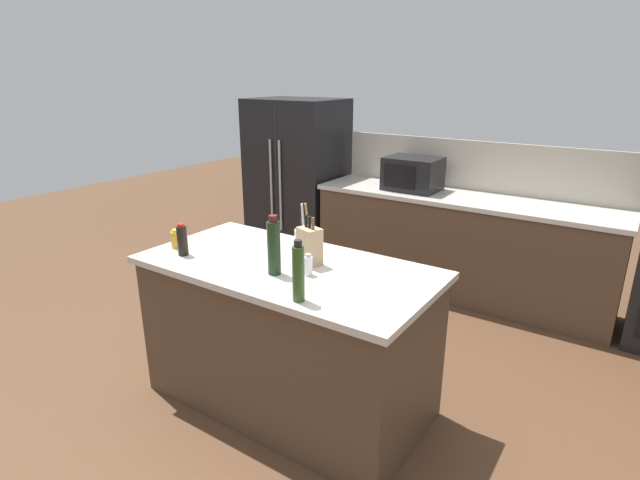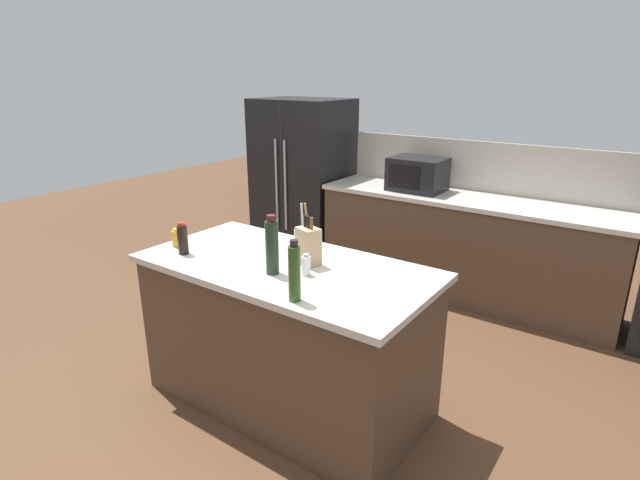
{
  "view_description": "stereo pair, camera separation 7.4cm",
  "coord_description": "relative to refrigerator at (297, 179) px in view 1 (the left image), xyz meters",
  "views": [
    {
      "loc": [
        1.68,
        -2.13,
        2.0
      ],
      "look_at": [
        0.0,
        0.35,
        0.99
      ],
      "focal_mm": 28.0,
      "sensor_mm": 36.0,
      "label": 1
    },
    {
      "loc": [
        1.74,
        -2.09,
        2.0
      ],
      "look_at": [
        0.0,
        0.35,
        0.99
      ],
      "focal_mm": 28.0,
      "sensor_mm": 36.0,
      "label": 2
    }
  ],
  "objects": [
    {
      "name": "knife_block",
      "position": [
        1.71,
        -2.17,
        0.19
      ],
      "size": [
        0.15,
        0.14,
        0.29
      ],
      "rotation": [
        0.0,
        0.0,
        -0.32
      ],
      "color": "tan",
      "rests_on": "kitchen_island"
    },
    {
      "name": "wine_bottle",
      "position": [
        1.63,
        -2.4,
        0.23
      ],
      "size": [
        0.07,
        0.07,
        0.34
      ],
      "color": "black",
      "rests_on": "kitchen_island"
    },
    {
      "name": "ground_plane",
      "position": [
        1.59,
        -2.25,
        -0.87
      ],
      "size": [
        14.0,
        14.0,
        0.0
      ],
      "primitive_type": "plane",
      "color": "brown"
    },
    {
      "name": "microwave",
      "position": [
        1.39,
        -0.05,
        0.23
      ],
      "size": [
        0.5,
        0.39,
        0.31
      ],
      "color": "black",
      "rests_on": "back_counter_run"
    },
    {
      "name": "olive_oil_bottle",
      "position": [
        1.94,
        -2.6,
        0.22
      ],
      "size": [
        0.06,
        0.06,
        0.31
      ],
      "color": "#2D4C1E",
      "rests_on": "kitchen_island"
    },
    {
      "name": "wall_backsplash",
      "position": [
        1.89,
        0.27,
        0.3
      ],
      "size": [
        2.68,
        0.03,
        0.46
      ],
      "primitive_type": "cube",
      "color": "#B2A899",
      "rests_on": "back_counter_run"
    },
    {
      "name": "refrigerator",
      "position": [
        0.0,
        0.0,
        0.0
      ],
      "size": [
        0.98,
        0.75,
        1.73
      ],
      "color": "black",
      "rests_on": "ground_plane"
    },
    {
      "name": "soy_sauce_bottle",
      "position": [
        0.98,
        -2.48,
        0.17
      ],
      "size": [
        0.06,
        0.06,
        0.2
      ],
      "color": "black",
      "rests_on": "kitchen_island"
    },
    {
      "name": "utensil_crock",
      "position": [
        1.57,
        -2.04,
        0.16
      ],
      "size": [
        0.12,
        0.12,
        0.32
      ],
      "color": "beige",
      "rests_on": "kitchen_island"
    },
    {
      "name": "back_counter_run",
      "position": [
        1.89,
        -0.05,
        -0.4
      ],
      "size": [
        2.72,
        0.66,
        0.94
      ],
      "color": "#4C3828",
      "rests_on": "ground_plane"
    },
    {
      "name": "kitchen_island",
      "position": [
        1.59,
        -2.25,
        -0.39
      ],
      "size": [
        1.76,
        0.89,
        0.94
      ],
      "color": "#4C3828",
      "rests_on": "ground_plane"
    },
    {
      "name": "salt_shaker",
      "position": [
        1.79,
        -2.31,
        0.13
      ],
      "size": [
        0.05,
        0.05,
        0.12
      ],
      "color": "silver",
      "rests_on": "kitchen_island"
    },
    {
      "name": "honey_jar",
      "position": [
        0.84,
        -2.41,
        0.13
      ],
      "size": [
        0.07,
        0.07,
        0.12
      ],
      "color": "gold",
      "rests_on": "kitchen_island"
    }
  ]
}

